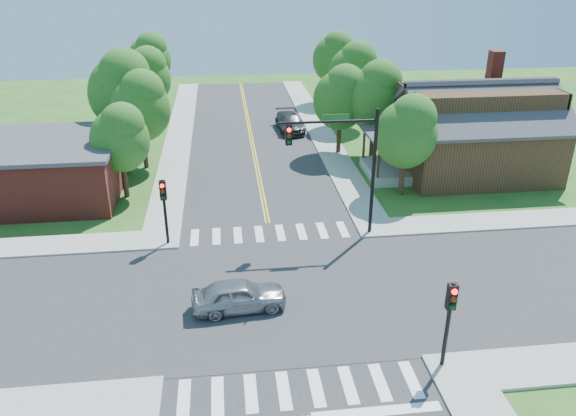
{
  "coord_description": "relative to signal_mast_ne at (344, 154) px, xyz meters",
  "views": [
    {
      "loc": [
        -2.31,
        -21.82,
        14.69
      ],
      "look_at": [
        0.87,
        4.84,
        2.2
      ],
      "focal_mm": 35.0,
      "sensor_mm": 36.0,
      "label": 1
    }
  ],
  "objects": [
    {
      "name": "car_silver",
      "position": [
        -5.91,
        -6.48,
        -4.14
      ],
      "size": [
        2.38,
        4.45,
        1.42
      ],
      "primitive_type": "imported",
      "rotation": [
        0.0,
        0.0,
        1.66
      ],
      "color": "#A1A3A8",
      "rests_on": "ground"
    },
    {
      "name": "stop_bar",
      "position": [
        -1.41,
        -13.19,
        -4.85
      ],
      "size": [
        4.6,
        0.45,
        0.09
      ],
      "primitive_type": "cube",
      "color": "white",
      "rests_on": "ground"
    },
    {
      "name": "tree_e_a",
      "position": [
        5.17,
        5.12,
        -0.47
      ],
      "size": [
        3.94,
        3.74,
        6.7
      ],
      "color": "#382314",
      "rests_on": "ground"
    },
    {
      "name": "tree_w_c",
      "position": [
        -12.56,
        22.26,
        -0.12
      ],
      "size": [
        4.25,
        4.04,
        7.23
      ],
      "color": "#382314",
      "rests_on": "ground"
    },
    {
      "name": "road_ns",
      "position": [
        -3.91,
        -5.59,
        -4.83
      ],
      "size": [
        10.0,
        90.0,
        0.04
      ],
      "primitive_type": "cube",
      "color": "#2D2D30",
      "rests_on": "ground"
    },
    {
      "name": "building_nw",
      "position": [
        -18.11,
        7.61,
        -2.97
      ],
      "size": [
        10.4,
        8.4,
        3.73
      ],
      "color": "maroon",
      "rests_on": "ground"
    },
    {
      "name": "intersection_patch",
      "position": [
        -3.91,
        -5.59,
        -4.85
      ],
      "size": [
        10.2,
        10.2,
        0.06
      ],
      "primitive_type": "cube",
      "color": "#2D2D30",
      "rests_on": "ground"
    },
    {
      "name": "road_ew",
      "position": [
        -3.91,
        -5.59,
        -4.83
      ],
      "size": [
        90.0,
        10.0,
        0.04
      ],
      "primitive_type": "cube",
      "color": "#2D2D30",
      "rests_on": "ground"
    },
    {
      "name": "signal_pole_se",
      "position": [
        1.69,
        -11.21,
        -2.19
      ],
      "size": [
        0.34,
        0.42,
        3.8
      ],
      "color": "black",
      "rests_on": "ground"
    },
    {
      "name": "tree_e_b",
      "position": [
        5.14,
        12.66,
        0.02
      ],
      "size": [
        4.37,
        4.15,
        7.43
      ],
      "color": "#382314",
      "rests_on": "ground"
    },
    {
      "name": "sidewalk_ne",
      "position": [
        11.9,
        10.23,
        -4.78
      ],
      "size": [
        40.0,
        40.0,
        0.14
      ],
      "color": "#9E9B93",
      "rests_on": "ground"
    },
    {
      "name": "tree_w_a",
      "position": [
        -12.57,
        6.93,
        -0.76
      ],
      "size": [
        3.67,
        3.49,
        6.25
      ],
      "color": "#382314",
      "rests_on": "ground"
    },
    {
      "name": "sidewalk_nw",
      "position": [
        -19.73,
        10.23,
        -4.78
      ],
      "size": [
        40.0,
        40.0,
        0.14
      ],
      "color": "#9E9B93",
      "rests_on": "ground"
    },
    {
      "name": "car_dgrey",
      "position": [
        -0.41,
        19.97,
        -4.11
      ],
      "size": [
        2.62,
        5.3,
        1.47
      ],
      "primitive_type": "imported",
      "rotation": [
        0.0,
        0.0,
        0.06
      ],
      "color": "#2E3033",
      "rests_on": "ground"
    },
    {
      "name": "centerline",
      "position": [
        -3.91,
        -5.59,
        -4.8
      ],
      "size": [
        0.3,
        90.0,
        0.01
      ],
      "color": "yellow",
      "rests_on": "ground"
    },
    {
      "name": "signal_mast_ne",
      "position": [
        0.0,
        0.0,
        0.0
      ],
      "size": [
        5.3,
        0.42,
        7.2
      ],
      "color": "black",
      "rests_on": "ground"
    },
    {
      "name": "tree_w_d",
      "position": [
        -13.16,
        31.18,
        -0.11
      ],
      "size": [
        4.26,
        4.04,
        7.24
      ],
      "color": "#382314",
      "rests_on": "ground"
    },
    {
      "name": "crosswalk_north",
      "position": [
        -3.91,
        0.61,
        -4.8
      ],
      "size": [
        8.85,
        2.0,
        0.01
      ],
      "color": "white",
      "rests_on": "ground"
    },
    {
      "name": "tree_e_d",
      "position": [
        5.28,
        29.14,
        -0.07
      ],
      "size": [
        4.3,
        4.08,
        7.3
      ],
      "color": "#382314",
      "rests_on": "ground"
    },
    {
      "name": "signal_pole_nw",
      "position": [
        -9.51,
        -0.01,
        -2.19
      ],
      "size": [
        0.34,
        0.42,
        3.8
      ],
      "color": "black",
      "rests_on": "ground"
    },
    {
      "name": "tree_house",
      "position": [
        2.72,
        13.54,
        -0.28
      ],
      "size": [
        4.11,
        3.9,
        6.99
      ],
      "color": "#382314",
      "rests_on": "ground"
    },
    {
      "name": "tree_e_c",
      "position": [
        5.33,
        20.63,
        0.12
      ],
      "size": [
        4.47,
        4.24,
        7.6
      ],
      "color": "#382314",
      "rests_on": "ground"
    },
    {
      "name": "ground",
      "position": [
        -3.91,
        -5.59,
        -4.85
      ],
      "size": [
        100.0,
        100.0,
        0.0
      ],
      "primitive_type": "plane",
      "color": "#29571B",
      "rests_on": "ground"
    },
    {
      "name": "tree_bldg",
      "position": [
        -11.89,
        12.17,
        -0.12
      ],
      "size": [
        4.25,
        4.04,
        7.23
      ],
      "color": "#382314",
      "rests_on": "ground"
    },
    {
      "name": "crosswalk_south",
      "position": [
        -3.91,
        -11.79,
        -4.8
      ],
      "size": [
        8.85,
        2.0,
        0.01
      ],
      "color": "white",
      "rests_on": "ground"
    },
    {
      "name": "tree_w_b",
      "position": [
        -13.22,
        13.91,
        0.64
      ],
      "size": [
        4.93,
        4.69,
        8.38
      ],
      "color": "#382314",
      "rests_on": "ground"
    },
    {
      "name": "house_ne",
      "position": [
        11.19,
        8.65,
        -1.52
      ],
      "size": [
        13.05,
        8.8,
        7.11
      ],
      "color": "#352412",
      "rests_on": "ground"
    }
  ]
}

